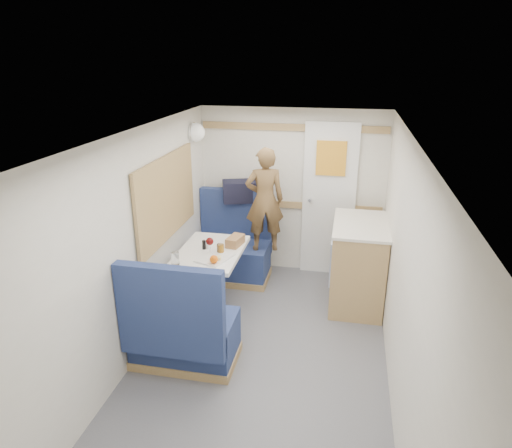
% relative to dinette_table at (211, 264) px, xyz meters
% --- Properties ---
extents(floor, '(4.50, 4.50, 0.00)m').
position_rel_dinette_table_xyz_m(floor, '(0.65, -1.00, -0.57)').
color(floor, '#515156').
rests_on(floor, ground).
extents(ceiling, '(4.50, 4.50, 0.00)m').
position_rel_dinette_table_xyz_m(ceiling, '(0.65, -1.00, 1.43)').
color(ceiling, silver).
rests_on(ceiling, wall_back).
extents(wall_back, '(2.20, 0.02, 2.00)m').
position_rel_dinette_table_xyz_m(wall_back, '(0.65, 1.25, 0.43)').
color(wall_back, silver).
rests_on(wall_back, floor).
extents(wall_left, '(0.02, 4.50, 2.00)m').
position_rel_dinette_table_xyz_m(wall_left, '(-0.45, -1.00, 0.43)').
color(wall_left, silver).
rests_on(wall_left, floor).
extents(wall_right, '(0.02, 4.50, 2.00)m').
position_rel_dinette_table_xyz_m(wall_right, '(1.75, -1.00, 0.43)').
color(wall_right, silver).
rests_on(wall_right, floor).
extents(oak_trim_low, '(2.15, 0.02, 0.08)m').
position_rel_dinette_table_xyz_m(oak_trim_low, '(0.65, 1.23, 0.28)').
color(oak_trim_low, olive).
rests_on(oak_trim_low, wall_back).
extents(oak_trim_high, '(2.15, 0.02, 0.08)m').
position_rel_dinette_table_xyz_m(oak_trim_high, '(0.65, 1.23, 1.21)').
color(oak_trim_high, olive).
rests_on(oak_trim_high, wall_back).
extents(side_window, '(0.04, 1.30, 0.72)m').
position_rel_dinette_table_xyz_m(side_window, '(-0.43, 0.00, 0.68)').
color(side_window, '#A6B499').
rests_on(side_window, wall_left).
extents(rear_door, '(0.62, 0.12, 1.86)m').
position_rel_dinette_table_xyz_m(rear_door, '(1.10, 1.22, 0.41)').
color(rear_door, white).
rests_on(rear_door, wall_back).
extents(dinette_table, '(0.62, 0.92, 0.72)m').
position_rel_dinette_table_xyz_m(dinette_table, '(0.00, 0.00, 0.00)').
color(dinette_table, white).
rests_on(dinette_table, floor).
extents(bench_far, '(0.90, 0.59, 1.05)m').
position_rel_dinette_table_xyz_m(bench_far, '(-0.00, 0.86, -0.27)').
color(bench_far, '#18224E').
rests_on(bench_far, floor).
extents(bench_near, '(0.90, 0.59, 1.05)m').
position_rel_dinette_table_xyz_m(bench_near, '(-0.00, -0.86, -0.27)').
color(bench_near, '#18224E').
rests_on(bench_near, floor).
extents(ledge, '(0.90, 0.14, 0.04)m').
position_rel_dinette_table_xyz_m(ledge, '(-0.00, 1.12, 0.31)').
color(ledge, olive).
rests_on(ledge, bench_far).
extents(dome_light, '(0.20, 0.20, 0.20)m').
position_rel_dinette_table_xyz_m(dome_light, '(-0.39, 0.85, 1.18)').
color(dome_light, white).
rests_on(dome_light, wall_left).
extents(galley_counter, '(0.57, 0.92, 0.92)m').
position_rel_dinette_table_xyz_m(galley_counter, '(1.47, 0.55, -0.10)').
color(galley_counter, olive).
rests_on(galley_counter, floor).
extents(person, '(0.49, 0.39, 1.19)m').
position_rel_dinette_table_xyz_m(person, '(0.41, 0.75, 0.48)').
color(person, brown).
rests_on(person, bench_far).
extents(duffel_bag, '(0.57, 0.40, 0.25)m').
position_rel_dinette_table_xyz_m(duffel_bag, '(0.10, 1.12, 0.46)').
color(duffel_bag, black).
rests_on(duffel_bag, ledge).
extents(tray, '(0.36, 0.41, 0.02)m').
position_rel_dinette_table_xyz_m(tray, '(0.10, -0.18, 0.16)').
color(tray, silver).
rests_on(tray, dinette_table).
extents(orange_fruit, '(0.08, 0.08, 0.08)m').
position_rel_dinette_table_xyz_m(orange_fruit, '(0.13, -0.31, 0.21)').
color(orange_fruit, '#E3580A').
rests_on(orange_fruit, tray).
extents(cheese_block, '(0.10, 0.07, 0.03)m').
position_rel_dinette_table_xyz_m(cheese_block, '(0.13, -0.23, 0.19)').
color(cheese_block, '#E6D885').
rests_on(cheese_block, tray).
extents(wine_glass, '(0.08, 0.08, 0.17)m').
position_rel_dinette_table_xyz_m(wine_glass, '(0.02, -0.07, 0.28)').
color(wine_glass, white).
rests_on(wine_glass, dinette_table).
extents(tumbler_left, '(0.08, 0.08, 0.12)m').
position_rel_dinette_table_xyz_m(tumbler_left, '(-0.23, -0.38, 0.22)').
color(tumbler_left, white).
rests_on(tumbler_left, dinette_table).
extents(tumbler_right, '(0.06, 0.06, 0.10)m').
position_rel_dinette_table_xyz_m(tumbler_right, '(0.12, -0.05, 0.20)').
color(tumbler_right, silver).
rests_on(tumbler_right, dinette_table).
extents(beer_glass, '(0.06, 0.06, 0.10)m').
position_rel_dinette_table_xyz_m(beer_glass, '(0.13, -0.05, 0.20)').
color(beer_glass, '#925C15').
rests_on(beer_glass, dinette_table).
extents(pepper_grinder, '(0.04, 0.04, 0.09)m').
position_rel_dinette_table_xyz_m(pepper_grinder, '(-0.07, 0.02, 0.20)').
color(pepper_grinder, black).
rests_on(pepper_grinder, dinette_table).
extents(salt_grinder, '(0.03, 0.03, 0.09)m').
position_rel_dinette_table_xyz_m(salt_grinder, '(-0.04, 0.03, 0.20)').
color(salt_grinder, white).
rests_on(salt_grinder, dinette_table).
extents(bread_loaf, '(0.17, 0.25, 0.09)m').
position_rel_dinette_table_xyz_m(bread_loaf, '(0.21, 0.18, 0.20)').
color(bread_loaf, brown).
rests_on(bread_loaf, dinette_table).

